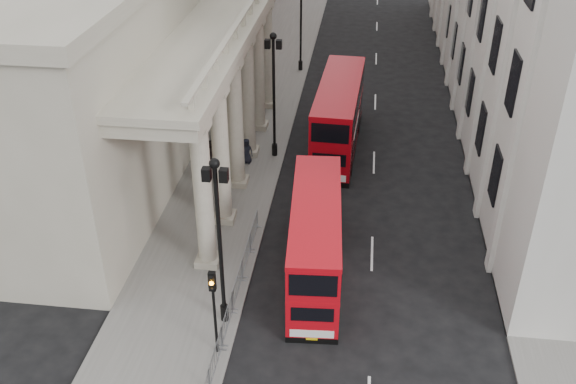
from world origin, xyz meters
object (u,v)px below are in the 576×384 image
object	(u,v)px
bus_far	(339,115)
lamp_post_south	(219,233)
pedestrian_c	(247,151)
pedestrian_a	(206,174)
pedestrian_b	(210,152)
lamp_post_mid	(274,88)
bus_near	(315,239)
traffic_light	(213,298)
lamp_post_north	(301,15)

from	to	relation	value
bus_far	lamp_post_south	bearing A→B (deg)	-100.27
pedestrian_c	bus_far	bearing A→B (deg)	31.30
pedestrian_a	pedestrian_b	xyz separation A→B (m)	(-0.37, 2.76, -0.01)
pedestrian_a	bus_far	bearing A→B (deg)	10.75
lamp_post_south	lamp_post_mid	bearing A→B (deg)	90.00
lamp_post_mid	bus_near	size ratio (longest dim) A/B	0.85
lamp_post_mid	traffic_light	world-z (taller)	lamp_post_mid
lamp_post_north	bus_near	world-z (taller)	lamp_post_north
lamp_post_mid	traffic_light	distance (m)	18.11
lamp_post_south	lamp_post_north	xyz separation A→B (m)	(0.00, 32.00, 0.00)
lamp_post_mid	bus_far	bearing A→B (deg)	24.45
lamp_post_south	pedestrian_c	world-z (taller)	lamp_post_south
lamp_post_mid	lamp_post_north	world-z (taller)	same
pedestrian_b	lamp_post_south	bearing A→B (deg)	80.38
bus_near	pedestrian_a	xyz separation A→B (m)	(-7.31, 7.65, -1.21)
lamp_post_north	pedestrian_b	distance (m)	18.59
traffic_light	pedestrian_c	xyz separation A→B (m)	(-1.74, 16.74, -2.14)
traffic_light	pedestrian_b	world-z (taller)	traffic_light
lamp_post_north	bus_far	world-z (taller)	lamp_post_north
lamp_post_mid	lamp_post_north	size ratio (longest dim) A/B	1.00
bus_near	pedestrian_b	distance (m)	13.00
lamp_post_south	pedestrian_a	world-z (taller)	lamp_post_south
lamp_post_south	lamp_post_north	size ratio (longest dim) A/B	1.00
lamp_post_north	pedestrian_a	world-z (taller)	lamp_post_north
bus_far	pedestrian_b	distance (m)	8.88
traffic_light	bus_far	distance (m)	20.27
lamp_post_south	pedestrian_a	size ratio (longest dim) A/B	4.88
lamp_post_south	traffic_light	world-z (taller)	lamp_post_south
lamp_post_mid	traffic_light	size ratio (longest dim) A/B	1.93
bus_near	traffic_light	bearing A→B (deg)	-125.52
pedestrian_a	pedestrian_c	world-z (taller)	pedestrian_a
lamp_post_mid	pedestrian_c	xyz separation A→B (m)	(-1.64, -1.28, -3.94)
pedestrian_b	pedestrian_c	bearing A→B (deg)	166.30
lamp_post_north	pedestrian_b	world-z (taller)	lamp_post_north
pedestrian_b	pedestrian_a	bearing A→B (deg)	72.57
lamp_post_mid	bus_near	distance (m)	13.00
lamp_post_north	bus_near	xyz separation A→B (m)	(3.75, -28.15, -2.73)
pedestrian_b	bus_far	bearing A→B (deg)	179.12
lamp_post_south	pedestrian_a	bearing A→B (deg)	107.20
traffic_light	pedestrian_b	xyz separation A→B (m)	(-4.03, 16.29, -2.14)
lamp_post_north	pedestrian_c	world-z (taller)	lamp_post_north
bus_far	pedestrian_a	world-z (taller)	bus_far
lamp_post_north	bus_far	bearing A→B (deg)	-73.98
lamp_post_north	traffic_light	distance (m)	34.07
lamp_post_north	pedestrian_b	size ratio (longest dim) A/B	4.94
bus_near	pedestrian_a	bearing A→B (deg)	130.05
bus_near	pedestrian_b	bearing A→B (deg)	122.76
lamp_post_south	bus_near	distance (m)	6.03
bus_near	pedestrian_c	xyz separation A→B (m)	(-5.40, 10.87, -1.21)
bus_far	pedestrian_c	world-z (taller)	bus_far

